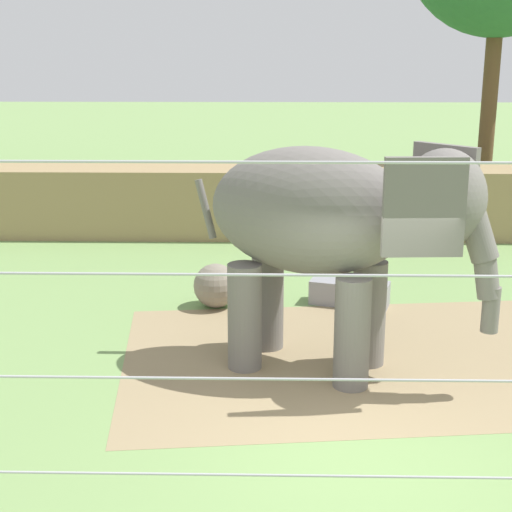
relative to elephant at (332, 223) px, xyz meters
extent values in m
plane|color=#759956|center=(0.19, -2.18, -2.16)|extent=(120.00, 120.00, 0.00)
cube|color=#937F5B|center=(0.47, 0.38, -2.16)|extent=(7.44, 5.51, 0.01)
cube|color=#997F56|center=(0.19, 8.27, -1.32)|extent=(36.00, 1.80, 1.67)
cylinder|color=slate|center=(0.58, 0.22, -1.38)|extent=(0.49, 0.49, 1.55)
cylinder|color=slate|center=(0.26, -0.57, -1.38)|extent=(0.49, 0.49, 1.55)
cylinder|color=slate|center=(-0.89, 0.82, -1.38)|extent=(0.49, 0.49, 1.55)
cylinder|color=slate|center=(-1.21, 0.03, -1.38)|extent=(0.49, 0.49, 1.55)
ellipsoid|color=slate|center=(-0.31, 0.13, 0.15)|extent=(3.26, 2.53, 1.78)
ellipsoid|color=slate|center=(1.36, -0.56, 0.46)|extent=(1.48, 1.55, 1.28)
cube|color=slate|center=(1.51, 0.10, 0.46)|extent=(0.76, 0.81, 1.22)
cube|color=slate|center=(1.01, -1.13, 0.46)|extent=(1.00, 0.16, 1.22)
cylinder|color=slate|center=(1.80, -0.74, 0.00)|extent=(0.64, 0.53, 0.70)
cylinder|color=slate|center=(1.93, -0.79, -0.49)|extent=(0.47, 0.42, 0.65)
cylinder|color=slate|center=(2.01, -0.82, -0.94)|extent=(0.30, 0.30, 0.61)
cylinder|color=slate|center=(-1.80, 0.74, 0.04)|extent=(0.35, 0.23, 0.89)
sphere|color=gray|center=(-1.83, 2.68, -1.76)|extent=(0.79, 0.79, 0.79)
cylinder|color=#B7B7BC|center=(0.19, -5.20, -0.69)|extent=(9.35, 0.02, 0.02)
cylinder|color=#B7B7BC|center=(0.19, -5.20, 0.07)|extent=(9.35, 0.02, 0.02)
cylinder|color=#B7B7BC|center=(0.19, -5.20, 0.83)|extent=(9.35, 0.02, 0.02)
cylinder|color=#B7B7BC|center=(0.19, -5.20, 1.59)|extent=(9.35, 0.02, 0.02)
cube|color=gray|center=(0.58, 2.85, -1.94)|extent=(1.48, 0.88, 0.44)
cylinder|color=brown|center=(5.29, 11.62, 0.49)|extent=(0.44, 0.44, 5.31)
camera|label=1|loc=(-0.83, -10.03, 2.29)|focal=52.54mm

